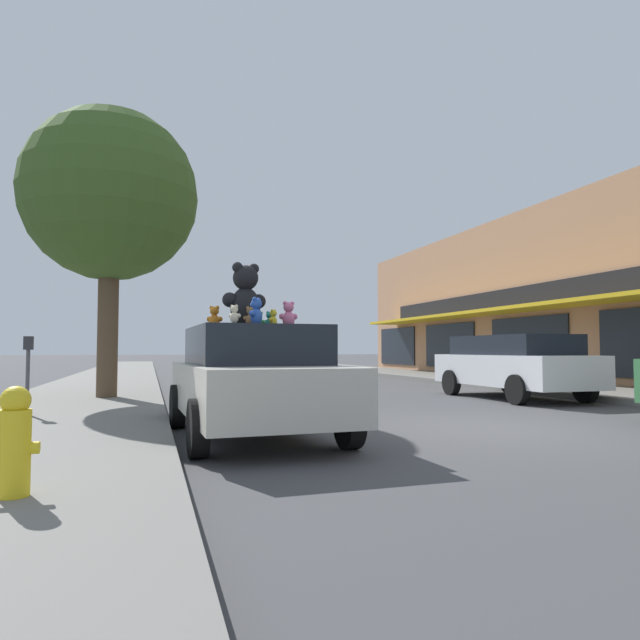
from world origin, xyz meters
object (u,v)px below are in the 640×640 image
Objects in this scene: fire_hydrant at (15,441)px; parking_meter at (28,364)px; teddy_bear_teal at (270,320)px; teddy_bear_yellow at (273,319)px; street_tree at (110,196)px; parked_car_far_center at (513,364)px; teddy_bear_orange at (214,318)px; teddy_bear_brown at (251,317)px; teddy_bear_pink at (289,315)px; teddy_bear_cream at (234,314)px; teddy_bear_green at (259,321)px; teddy_bear_blue at (256,312)px; teddy_bear_giant at (245,296)px; plush_art_car at (253,378)px.

parking_meter is at bearing 99.69° from fire_hydrant.
parking_meter is at bearing 28.99° from teddy_bear_teal.
parking_meter is (-3.56, 2.41, -0.68)m from teddy_bear_yellow.
street_tree is (-2.57, 5.66, 3.03)m from teddy_bear_yellow.
teddy_bear_yellow is 8.26m from parked_car_far_center.
teddy_bear_brown is (0.40, -0.89, -0.03)m from teddy_bear_orange.
teddy_bear_teal is 5.05m from fire_hydrant.
street_tree is (-2.81, 5.55, 2.97)m from teddy_bear_pink.
teddy_bear_teal is at bearing -73.72° from teddy_bear_cream.
teddy_bear_pink is (0.13, -0.73, 0.05)m from teddy_bear_teal.
teddy_bear_pink is 0.30× the size of parking_meter.
teddy_bear_cream is at bearing -74.12° from street_tree.
teddy_bear_orange is at bearing -48.13° from teddy_bear_cream.
teddy_bear_pink is 0.48× the size of fire_hydrant.
parking_meter is at bearing 6.15° from teddy_bear_green.
teddy_bear_green is (-0.17, -0.02, -0.01)m from teddy_bear_teal.
teddy_bear_blue is (-0.43, -1.22, 0.05)m from teddy_bear_teal.
teddy_bear_orange is at bearing -99.63° from teddy_bear_yellow.
teddy_bear_giant is 1.19× the size of fire_hydrant.
teddy_bear_blue reaches higher than teddy_bear_orange.
fire_hydrant is 5.79m from parking_meter.
teddy_bear_green is at bearing -154.69° from teddy_bear_blue.
teddy_bear_giant is 0.74× the size of parking_meter.
plush_art_car is at bearing 147.06° from teddy_bear_orange.
teddy_bear_orange is (-0.45, 0.83, 0.89)m from plush_art_car.
teddy_bear_cream is at bearing -114.92° from plush_art_car.
teddy_bear_giant reaches higher than plush_art_car.
teddy_bear_pink is at bearing -90.80° from teddy_bear_cream.
plush_art_car is 4.56× the size of teddy_bear_giant.
teddy_bear_green is at bearing -136.18° from teddy_bear_yellow.
plush_art_car is 1.30m from teddy_bear_orange.
teddy_bear_blue is 4.35m from parking_meter.
teddy_bear_pink is (0.52, 0.07, 0.90)m from plush_art_car.
teddy_bear_orange is 0.28× the size of parking_meter.
parking_meter is (-0.97, 5.69, 0.41)m from fire_hydrant.
teddy_bear_blue is (-0.26, -1.19, 0.05)m from teddy_bear_green.
teddy_bear_green is at bearing 60.04° from teddy_bear_teal.
teddy_bear_brown is at bearing -68.51° from street_tree.
teddy_bear_teal is at bearing -83.53° from teddy_bear_pink.
teddy_bear_pink is 8.01m from parked_car_far_center.
teddy_bear_brown reaches higher than teddy_bear_teal.
teddy_bear_green is (0.30, 0.50, -0.33)m from teddy_bear_giant.
teddy_bear_teal is 4.07m from parking_meter.
parking_meter is (-2.88, 3.37, -0.67)m from teddy_bear_cream.
street_tree is (-2.69, 4.82, 3.02)m from teddy_bear_teal.
teddy_bear_giant is at bearing -69.18° from teddy_bear_brown.
teddy_bear_brown is 8.56m from parked_car_far_center.
plush_art_car is 16.10× the size of teddy_bear_green.
teddy_bear_blue is at bearing 122.51° from teddy_bear_teal.
teddy_bear_brown is at bearing -139.78° from teddy_bear_blue.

